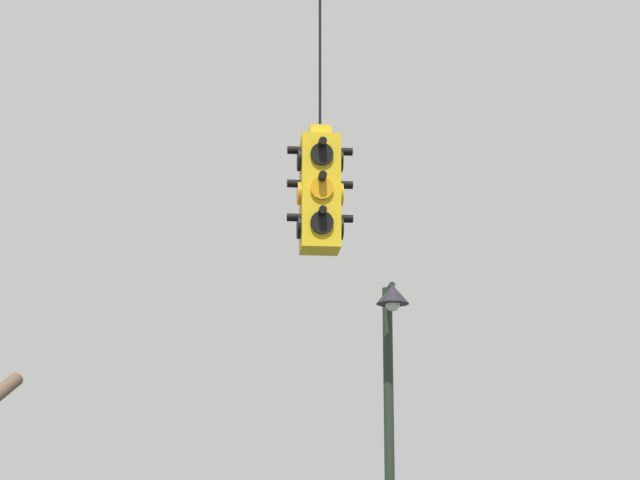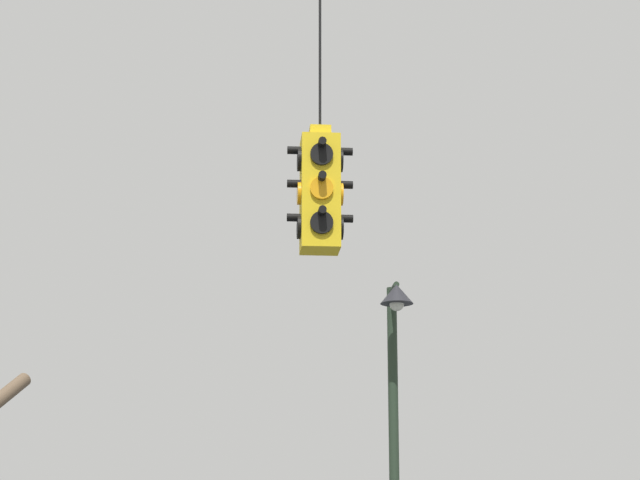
% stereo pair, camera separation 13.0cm
% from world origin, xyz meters
% --- Properties ---
extents(traffic_light_near_left_pole, '(0.58, 0.58, 3.13)m').
position_xyz_m(traffic_light_near_left_pole, '(1.66, -0.02, 5.17)').
color(traffic_light_near_left_pole, yellow).
extents(street_lamp, '(0.39, 0.69, 5.24)m').
position_xyz_m(street_lamp, '(2.87, 4.09, 3.52)').
color(street_lamp, '#233323').
rests_on(street_lamp, ground_plane).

